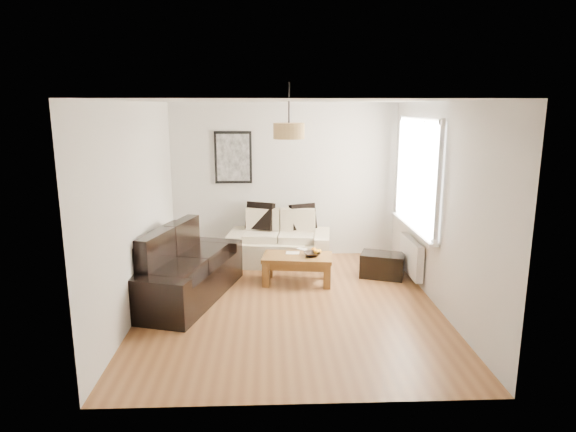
{
  "coord_description": "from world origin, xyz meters",
  "views": [
    {
      "loc": [
        -0.27,
        -6.12,
        2.54
      ],
      "look_at": [
        0.0,
        0.6,
        1.05
      ],
      "focal_mm": 31.04,
      "sensor_mm": 36.0,
      "label": 1
    }
  ],
  "objects_px": {
    "loveseat_cream": "(279,239)",
    "sofa_leather": "(183,266)",
    "coffee_table": "(297,269)",
    "ottoman": "(382,265)"
  },
  "relations": [
    {
      "from": "loveseat_cream",
      "to": "ottoman",
      "type": "xyz_separation_m",
      "value": [
        1.54,
        -0.77,
        -0.22
      ]
    },
    {
      "from": "loveseat_cream",
      "to": "sofa_leather",
      "type": "distance_m",
      "value": 1.99
    },
    {
      "from": "coffee_table",
      "to": "ottoman",
      "type": "relative_size",
      "value": 1.58
    },
    {
      "from": "loveseat_cream",
      "to": "coffee_table",
      "type": "bearing_deg",
      "value": -68.86
    },
    {
      "from": "loveseat_cream",
      "to": "sofa_leather",
      "type": "height_order",
      "value": "sofa_leather"
    },
    {
      "from": "coffee_table",
      "to": "sofa_leather",
      "type": "bearing_deg",
      "value": -162.26
    },
    {
      "from": "sofa_leather",
      "to": "loveseat_cream",
      "type": "bearing_deg",
      "value": -26.06
    },
    {
      "from": "ottoman",
      "to": "sofa_leather",
      "type": "bearing_deg",
      "value": -166.31
    },
    {
      "from": "sofa_leather",
      "to": "coffee_table",
      "type": "relative_size",
      "value": 2.02
    },
    {
      "from": "sofa_leather",
      "to": "ottoman",
      "type": "height_order",
      "value": "sofa_leather"
    }
  ]
}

